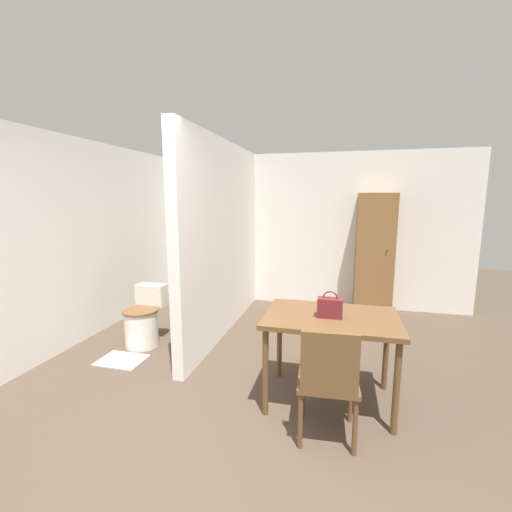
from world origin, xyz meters
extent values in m
plane|color=#4C3D30|center=(0.00, 0.00, 0.00)|extent=(16.00, 16.00, 0.00)
cube|color=white|center=(0.00, 4.01, 1.25)|extent=(5.62, 0.12, 2.50)
cube|color=white|center=(-2.37, 1.98, 1.25)|extent=(0.12, 4.95, 2.50)
cube|color=white|center=(-0.70, 2.53, 1.25)|extent=(0.12, 2.84, 2.50)
cube|color=brown|center=(0.74, 1.14, 0.77)|extent=(1.12, 0.77, 0.04)
cylinder|color=brown|center=(0.24, 0.81, 0.37)|extent=(0.05, 0.05, 0.75)
cylinder|color=brown|center=(1.25, 0.81, 0.37)|extent=(0.05, 0.05, 0.75)
cylinder|color=brown|center=(0.24, 1.46, 0.37)|extent=(0.05, 0.05, 0.75)
cylinder|color=brown|center=(1.25, 1.46, 0.37)|extent=(0.05, 0.05, 0.75)
cube|color=brown|center=(0.75, 0.69, 0.44)|extent=(0.46, 0.46, 0.04)
cube|color=brown|center=(0.76, 0.48, 0.68)|extent=(0.39, 0.05, 0.43)
cylinder|color=brown|center=(0.55, 0.86, 0.21)|extent=(0.04, 0.04, 0.42)
cylinder|color=brown|center=(0.92, 0.89, 0.21)|extent=(0.04, 0.04, 0.42)
cylinder|color=brown|center=(0.57, 0.49, 0.21)|extent=(0.04, 0.04, 0.42)
cylinder|color=brown|center=(0.95, 0.51, 0.21)|extent=(0.04, 0.04, 0.42)
cylinder|color=silver|center=(-1.51, 1.76, 0.22)|extent=(0.39, 0.39, 0.43)
cylinder|color=brown|center=(-1.51, 1.76, 0.44)|extent=(0.42, 0.42, 0.02)
cube|color=silver|center=(-1.51, 2.02, 0.57)|extent=(0.37, 0.18, 0.27)
cube|color=maroon|center=(0.73, 1.09, 0.87)|extent=(0.21, 0.11, 0.16)
torus|color=maroon|center=(0.73, 1.09, 0.95)|extent=(0.13, 0.01, 0.13)
cube|color=brown|center=(1.30, 3.73, 0.93)|extent=(0.55, 0.41, 1.86)
sphere|color=black|center=(1.46, 3.52, 1.02)|extent=(0.02, 0.02, 0.02)
cube|color=#B2BCC6|center=(-1.51, 1.35, 0.01)|extent=(0.49, 0.37, 0.01)
camera|label=1|loc=(0.80, -1.72, 1.77)|focal=24.00mm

